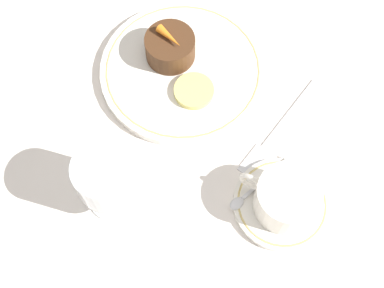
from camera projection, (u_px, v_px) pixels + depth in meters
The scene contains 11 objects.
ground_plane at pixel (181, 99), 0.81m from camera, with size 3.00×3.00×0.00m, color white.
dinner_plate at pixel (183, 70), 0.82m from camera, with size 0.25×0.25×0.01m.
saucer at pixel (281, 204), 0.74m from camera, with size 0.13×0.13×0.01m.
coffee_cup at pixel (286, 198), 0.71m from camera, with size 0.11×0.09×0.06m.
spoon at pixel (255, 188), 0.74m from camera, with size 0.05×0.11×0.00m.
wine_glass at pixel (107, 179), 0.68m from camera, with size 0.08×0.08×0.11m.
fork at pixel (272, 136), 0.78m from camera, with size 0.05×0.19×0.01m.
dessert_cake at pixel (170, 47), 0.81m from camera, with size 0.08×0.08×0.04m.
carrot_garnish at pixel (169, 37), 0.78m from camera, with size 0.05×0.03×0.01m.
pineapple_slice at pixel (194, 91), 0.80m from camera, with size 0.06×0.06×0.01m.
chocolate_truffle at pixel (99, 153), 0.76m from camera, with size 0.02×0.02×0.02m.
Camera 1 is at (-0.19, 0.35, 0.71)m, focal length 50.00 mm.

